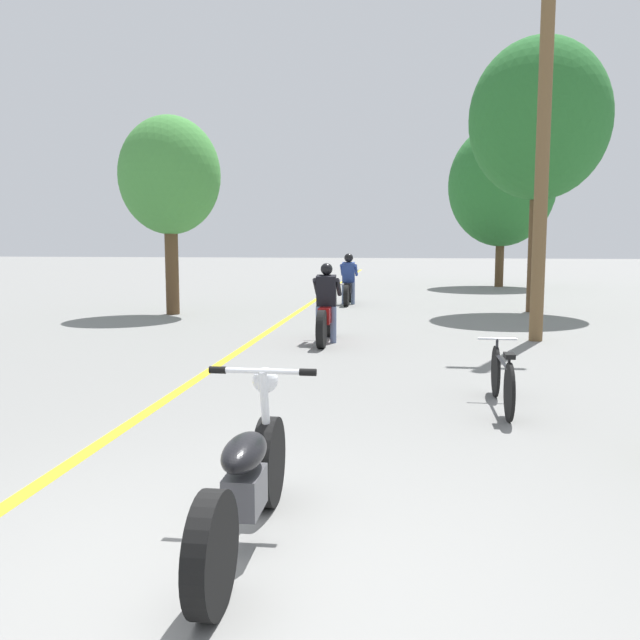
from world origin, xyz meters
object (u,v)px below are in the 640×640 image
utility_pole (543,142)px  motorcycle_foreground (246,483)px  motorcycle_rider_far (348,285)px  roadside_tree_right_far (502,185)px  roadside_tree_left (170,177)px  roadside_tree_right_near (539,120)px  bicycle_parked (502,378)px  motorcycle_rider_lead (326,313)px

utility_pole → motorcycle_foreground: size_ratio=3.41×
utility_pole → motorcycle_rider_far: (-3.96, 6.37, -2.97)m
roadside_tree_right_far → roadside_tree_left: 14.03m
utility_pole → roadside_tree_right_far: utility_pole is taller
roadside_tree_left → roadside_tree_right_far: bearing=49.4°
roadside_tree_right_near → bicycle_parked: roadside_tree_right_near is taller
motorcycle_rider_far → motorcycle_rider_lead: bearing=-88.2°
roadside_tree_right_far → motorcycle_foreground: (-4.38, -22.68, -3.41)m
bicycle_parked → utility_pole: bearing=76.0°
roadside_tree_left → motorcycle_rider_far: roadside_tree_left is taller
motorcycle_rider_lead → bicycle_parked: motorcycle_rider_lead is taller
motorcycle_rider_far → bicycle_parked: bearing=-76.8°
roadside_tree_left → motorcycle_foreground: 13.26m
roadside_tree_left → motorcycle_rider_lead: roadside_tree_left is taller
motorcycle_rider_far → bicycle_parked: motorcycle_rider_far is taller
motorcycle_rider_far → bicycle_parked: (2.69, -11.47, -0.21)m
motorcycle_foreground → roadside_tree_left: bearing=111.5°
roadside_tree_right_far → bicycle_parked: size_ratio=3.61×
roadside_tree_right_far → motorcycle_foreground: bearing=-100.9°
roadside_tree_left → roadside_tree_right_near: bearing=10.8°
roadside_tree_right_far → roadside_tree_left: (-9.13, -10.64, -0.51)m
motorcycle_rider_lead → roadside_tree_right_far: bearing=71.6°
roadside_tree_left → bicycle_parked: bearing=-51.3°
roadside_tree_right_far → motorcycle_rider_far: (-5.10, -7.57, -3.27)m
roadside_tree_left → motorcycle_foreground: (4.75, -12.04, -2.90)m
utility_pole → roadside_tree_right_near: (0.81, 4.97, 1.19)m
motorcycle_rider_far → roadside_tree_left: bearing=-142.7°
roadside_tree_right_far → motorcycle_rider_far: 9.69m
bicycle_parked → motorcycle_rider_lead: bearing=119.1°
motorcycle_rider_lead → roadside_tree_right_near: bearing=51.1°
motorcycle_foreground → motorcycle_rider_far: motorcycle_rider_far is taller
roadside_tree_right_near → motorcycle_foreground: bearing=-106.5°
utility_pole → motorcycle_rider_lead: (-3.74, -0.67, -2.99)m
roadside_tree_left → motorcycle_rider_lead: bearing=-43.0°
roadside_tree_right_far → motorcycle_rider_far: bearing=-124.0°
utility_pole → bicycle_parked: utility_pole is taller
bicycle_parked → roadside_tree_right_near: bearing=78.3°
motorcycle_rider_lead → motorcycle_rider_far: size_ratio=1.05×
motorcycle_rider_far → roadside_tree_right_near: bearing=-16.3°
motorcycle_rider_lead → motorcycle_rider_far: (-0.22, 7.04, 0.01)m
motorcycle_foreground → motorcycle_rider_lead: 8.09m
roadside_tree_right_far → motorcycle_foreground: size_ratio=3.04×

